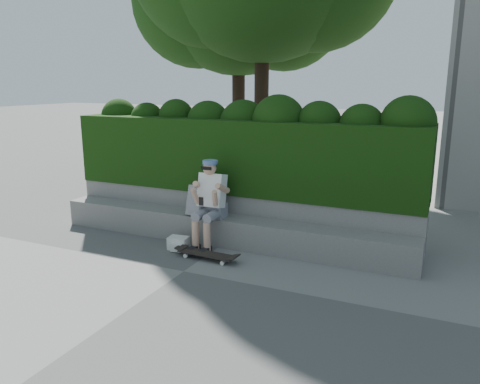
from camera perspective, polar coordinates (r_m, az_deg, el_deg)
The scene contains 8 objects.
ground at distance 6.58m, azimuth -6.88°, elevation -9.58°, with size 80.00×80.00×0.00m, color slate.
bench_ledge at distance 7.53m, azimuth -1.99°, elevation -4.68°, with size 6.00×0.45×0.45m, color gray.
planter_wall at distance 7.90m, azimuth -0.47°, elevation -2.68°, with size 6.00×0.50×0.75m, color gray.
hedge at distance 7.89m, azimuth 0.21°, elevation 4.55°, with size 6.00×1.00×1.20m, color black.
person at distance 7.29m, azimuth -3.65°, elevation -1.00°, with size 0.40×0.76×1.38m.
skateboard at distance 6.95m, azimuth -4.06°, elevation -7.58°, with size 0.90×0.27×0.09m.
backpack_plaid at distance 7.50m, azimuth -5.15°, elevation -1.10°, with size 0.33×0.18×0.48m, color #A2A3A7.
backpack_ground at distance 7.39m, azimuth -7.51°, elevation -6.19°, with size 0.30×0.21×0.20m, color silver.
Camera 1 is at (3.20, -5.16, 2.55)m, focal length 35.00 mm.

